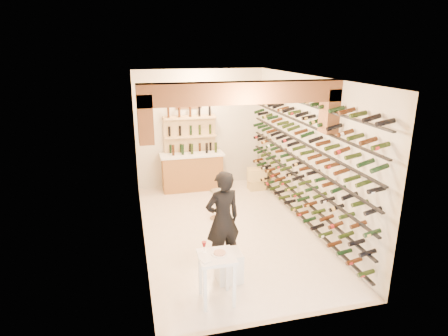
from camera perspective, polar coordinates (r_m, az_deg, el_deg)
name	(u,v)px	position (r m, az deg, el deg)	size (l,w,h in m)	color
ground	(227,230)	(8.40, 0.51, -9.09)	(6.00, 6.00, 0.00)	silver
room_shell	(231,129)	(7.41, 1.06, 5.76)	(3.52, 6.02, 3.21)	beige
wine_rack	(298,156)	(8.33, 10.78, 1.80)	(0.32, 5.70, 2.56)	black
back_counter	(192,171)	(10.55, -4.70, -0.37)	(1.70, 0.62, 1.29)	#95612E
back_shelving	(190,146)	(10.60, -5.00, 3.29)	(1.40, 0.31, 2.73)	tan
tasting_table	(216,264)	(5.98, -1.13, -13.90)	(0.55, 0.55, 0.95)	white
white_stool	(229,266)	(6.66, 0.71, -14.23)	(0.41, 0.41, 0.51)	white
person	(223,220)	(6.78, -0.19, -7.61)	(0.65, 0.42, 1.77)	black
chrome_barstool	(218,203)	(8.72, -0.96, -5.14)	(0.36, 0.36, 0.69)	silver
crate_lower	(257,184)	(10.66, 4.82, -2.43)	(0.46, 0.32, 0.27)	#D0B872
crate_upper	(257,174)	(10.56, 4.86, -0.95)	(0.53, 0.36, 0.31)	#D0B872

